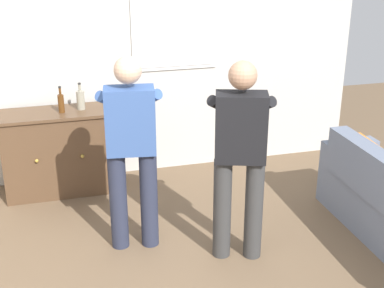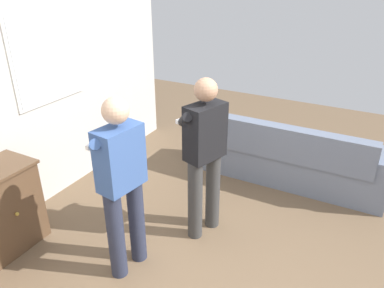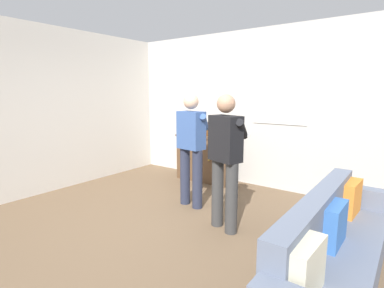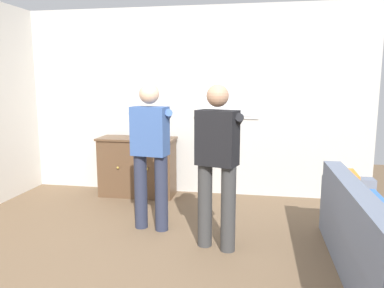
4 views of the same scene
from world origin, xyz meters
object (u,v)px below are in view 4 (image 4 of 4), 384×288
(person_standing_left, at_px, (151,150))
(person_standing_right, at_px, (217,159))
(couch, at_px, (372,246))
(sideboard_cabinet, at_px, (137,167))
(bottle_liquor_amber, at_px, (154,131))
(bottle_wine_green, at_px, (140,131))

(person_standing_left, height_order, person_standing_right, same)
(person_standing_left, relative_size, person_standing_right, 1.00)
(couch, height_order, sideboard_cabinet, sideboard_cabinet)
(couch, relative_size, bottle_liquor_amber, 8.86)
(sideboard_cabinet, distance_m, bottle_wine_green, 0.55)
(bottle_liquor_amber, xyz_separation_m, person_standing_left, (0.31, -1.24, -0.05))
(person_standing_left, bearing_deg, person_standing_right, -25.51)
(couch, bearing_deg, person_standing_right, 160.70)
(bottle_wine_green, bearing_deg, sideboard_cabinet, 150.04)
(bottle_liquor_amber, bearing_deg, person_standing_left, -75.90)
(person_standing_left, bearing_deg, sideboard_cabinet, 114.99)
(couch, relative_size, sideboard_cabinet, 2.14)
(sideboard_cabinet, xyz_separation_m, person_standing_left, (0.57, -1.23, 0.49))
(sideboard_cabinet, bearing_deg, person_standing_right, -49.51)
(couch, xyz_separation_m, person_standing_left, (-2.17, 0.86, 0.60))
(sideboard_cabinet, height_order, person_standing_right, person_standing_right)
(sideboard_cabinet, xyz_separation_m, bottle_liquor_amber, (0.26, 0.01, 0.54))
(bottle_liquor_amber, bearing_deg, bottle_wine_green, -165.49)
(couch, relative_size, bottle_wine_green, 9.11)
(bottle_wine_green, xyz_separation_m, person_standing_left, (0.51, -1.19, -0.05))
(bottle_wine_green, bearing_deg, person_standing_right, -50.23)
(person_standing_right, bearing_deg, sideboard_cabinet, 130.49)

